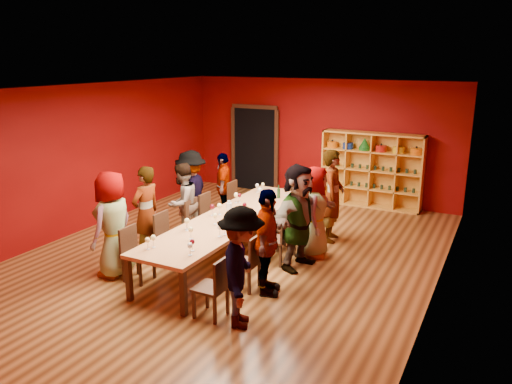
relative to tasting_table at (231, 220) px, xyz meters
The scene contains 52 objects.
room_shell 0.80m from the tasting_table, ahead, with size 7.10×9.10×3.04m.
tasting_table is the anchor object (origin of this frame).
doorway 4.80m from the tasting_table, 112.09° to the left, with size 1.40×0.17×2.30m.
shelving_unit 4.55m from the tasting_table, 72.08° to the left, with size 2.40×0.40×1.80m.
chair_person_left_0 1.81m from the tasting_table, 120.40° to the right, with size 0.42×0.42×0.89m.
person_left_0 2.05m from the tasting_table, 130.44° to the right, with size 0.86×0.47×1.77m, color silver.
chair_person_left_1 1.16m from the tasting_table, 142.73° to the right, with size 0.42×0.42×0.89m.
person_left_1 1.52m from the tasting_table, 152.68° to the right, with size 0.61×0.45×1.68m, color #49484D.
chair_person_left_2 0.96m from the tasting_table, 165.52° to the left, with size 0.42×0.42×0.89m.
person_left_2 1.24m from the tasting_table, 169.08° to the left, with size 0.76×0.42×1.57m, color beige.
chair_person_left_3 1.17m from the tasting_table, 141.86° to the left, with size 0.42×0.42×0.89m.
person_left_3 1.53m from the tasting_table, 151.90° to the left, with size 1.11×0.46×1.72m, color #CE8A94.
chair_person_left_4 2.04m from the tasting_table, 116.64° to the left, with size 0.42×0.42×0.89m.
person_left_4 2.20m from the tasting_table, 124.38° to the left, with size 0.88×0.40×1.50m, color #4B4B50.
chair_person_right_0 2.21m from the tasting_table, 65.53° to the right, with size 0.42×0.42×0.89m.
person_right_0 2.40m from the tasting_table, 56.56° to the right, with size 1.08×0.44×1.67m, color #C8868A.
chair_person_right_1 1.38m from the tasting_table, 48.10° to the right, with size 0.42×0.42×0.89m.
person_right_1 1.59m from the tasting_table, 39.89° to the right, with size 0.97×0.44×1.66m, color pink.
chair_person_right_2 0.94m from the tasting_table, ahead, with size 0.42×0.42×0.89m.
person_right_2 1.27m from the tasting_table, ahead, with size 1.69×0.49×1.82m, color beige.
chair_person_right_3 1.19m from the tasting_table, 39.15° to the left, with size 0.42×0.42×0.89m.
person_right_3 1.50m from the tasting_table, 29.68° to the left, with size 0.81×0.44×1.67m, color white.
chair_person_right_4 1.89m from the tasting_table, 61.08° to the left, with size 0.42×0.42×0.89m.
person_right_4 2.13m from the tasting_table, 51.04° to the left, with size 0.66×0.49×1.82m, color #505055.
wine_glass_0 1.93m from the tasting_table, 99.21° to the left, with size 0.07×0.07×0.18m.
wine_glass_1 1.00m from the tasting_table, 106.90° to the right, with size 0.09×0.09×0.22m.
wine_glass_2 0.42m from the tasting_table, 17.41° to the left, with size 0.08×0.08×0.19m.
wine_glass_3 0.93m from the tasting_table, 66.16° to the right, with size 0.08×0.08×0.21m.
wine_glass_4 0.41m from the tasting_table, 168.03° to the right, with size 0.09×0.09×0.22m.
wine_glass_5 1.26m from the tasting_table, 89.95° to the right, with size 0.08×0.08×0.21m.
wine_glass_6 1.37m from the tasting_table, 94.45° to the left, with size 0.09×0.09×0.22m.
wine_glass_7 0.34m from the tasting_table, behind, with size 0.09×0.09×0.22m.
wine_glass_8 1.81m from the tasting_table, 81.22° to the left, with size 0.08×0.08×0.20m.
wine_glass_9 1.12m from the tasting_table, 72.28° to the left, with size 0.08×0.08×0.19m.
wine_glass_10 0.50m from the tasting_table, 95.60° to the right, with size 0.08×0.08×0.20m.
wine_glass_11 0.94m from the tasting_table, 113.74° to the left, with size 0.08×0.08×0.21m.
wine_glass_12 1.83m from the tasting_table, 99.39° to the right, with size 0.08×0.08×0.20m.
wine_glass_13 0.97m from the tasting_table, 109.87° to the left, with size 0.07×0.07×0.18m.
wine_glass_14 0.96m from the tasting_table, 110.65° to the right, with size 0.07×0.07×0.18m.
wine_glass_15 1.86m from the tasting_table, 80.17° to the left, with size 0.08×0.08×0.20m.
wine_glass_16 0.41m from the tasting_table, 75.32° to the left, with size 0.08×0.08×0.20m.
wine_glass_17 0.40m from the tasting_table, 33.59° to the right, with size 0.09×0.09×0.21m.
wine_glass_18 1.77m from the tasting_table, 101.74° to the left, with size 0.08×0.08×0.19m.
wine_glass_19 0.83m from the tasting_table, 63.46° to the left, with size 0.07×0.07×0.18m.
wine_glass_20 1.68m from the tasting_table, 79.69° to the right, with size 0.08×0.08×0.19m.
wine_glass_21 1.03m from the tasting_table, 70.00° to the right, with size 0.09×0.09×0.22m.
wine_glass_22 1.85m from the tasting_table, 78.49° to the right, with size 0.08×0.08×0.20m.
wine_glass_23 1.94m from the tasting_table, 99.69° to the right, with size 0.08×0.08×0.19m.
spittoon_bowl 0.19m from the tasting_table, 13.95° to the left, with size 0.28×0.28×0.16m, color #B4B6BB.
carafe_a 0.23m from the tasting_table, 131.14° to the left, with size 0.13×0.13×0.27m.
carafe_b 0.44m from the tasting_table, 63.33° to the right, with size 0.10×0.10×0.24m.
wine_bottle 1.56m from the tasting_table, 81.48° to the left, with size 0.09×0.09×0.27m.
Camera 1 is at (4.29, -7.32, 3.53)m, focal length 35.00 mm.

